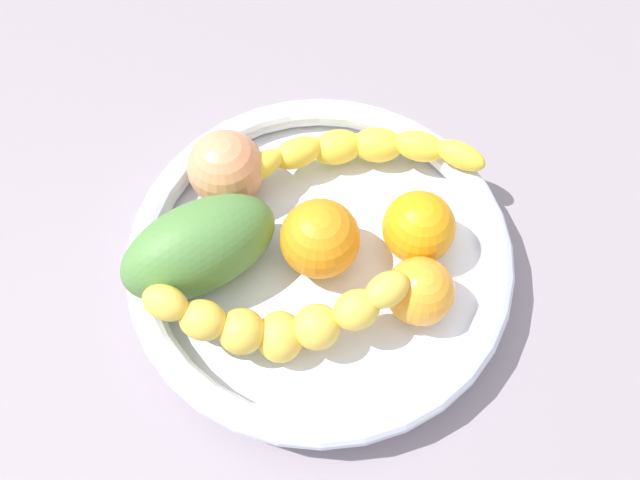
{
  "coord_description": "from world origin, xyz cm",
  "views": [
    {
      "loc": [
        9.21,
        21.92,
        51.28
      ],
      "look_at": [
        0.0,
        0.0,
        7.94
      ],
      "focal_mm": 35.14,
      "sensor_mm": 36.0,
      "label": 1
    }
  ],
  "objects_px": {
    "fruit_bowl": "(320,256)",
    "peach_blush": "(226,168)",
    "orange_mid_left": "(419,227)",
    "mango_green": "(200,247)",
    "orange_mid_right": "(420,291)",
    "orange_front": "(319,241)",
    "banana_draped_left": "(279,321)",
    "banana_draped_right": "(358,150)"
  },
  "relations": [
    {
      "from": "fruit_bowl",
      "to": "peach_blush",
      "type": "distance_m",
      "value": 0.11
    },
    {
      "from": "orange_mid_left",
      "to": "peach_blush",
      "type": "height_order",
      "value": "peach_blush"
    },
    {
      "from": "mango_green",
      "to": "orange_mid_right",
      "type": "bearing_deg",
      "value": 145.89
    },
    {
      "from": "orange_mid_right",
      "to": "peach_blush",
      "type": "relative_size",
      "value": 0.83
    },
    {
      "from": "orange_front",
      "to": "mango_green",
      "type": "relative_size",
      "value": 0.5
    },
    {
      "from": "banana_draped_left",
      "to": "orange_mid_right",
      "type": "height_order",
      "value": "banana_draped_left"
    },
    {
      "from": "banana_draped_right",
      "to": "orange_mid_right",
      "type": "relative_size",
      "value": 3.87
    },
    {
      "from": "fruit_bowl",
      "to": "orange_mid_left",
      "type": "relative_size",
      "value": 5.31
    },
    {
      "from": "banana_draped_right",
      "to": "peach_blush",
      "type": "xyz_separation_m",
      "value": [
        0.11,
        -0.02,
        0.01
      ]
    },
    {
      "from": "orange_mid_left",
      "to": "orange_mid_right",
      "type": "relative_size",
      "value": 1.11
    },
    {
      "from": "banana_draped_right",
      "to": "orange_front",
      "type": "height_order",
      "value": "orange_front"
    },
    {
      "from": "fruit_bowl",
      "to": "peach_blush",
      "type": "relative_size",
      "value": 4.85
    },
    {
      "from": "orange_mid_right",
      "to": "peach_blush",
      "type": "bearing_deg",
      "value": -58.18
    },
    {
      "from": "banana_draped_left",
      "to": "orange_mid_left",
      "type": "relative_size",
      "value": 3.24
    },
    {
      "from": "fruit_bowl",
      "to": "peach_blush",
      "type": "height_order",
      "value": "peach_blush"
    },
    {
      "from": "orange_front",
      "to": "peach_blush",
      "type": "distance_m",
      "value": 0.1
    },
    {
      "from": "mango_green",
      "to": "peach_blush",
      "type": "bearing_deg",
      "value": -123.68
    },
    {
      "from": "fruit_bowl",
      "to": "mango_green",
      "type": "height_order",
      "value": "mango_green"
    },
    {
      "from": "peach_blush",
      "to": "mango_green",
      "type": "xyz_separation_m",
      "value": [
        0.04,
        0.06,
        0.0
      ]
    },
    {
      "from": "banana_draped_right",
      "to": "orange_mid_left",
      "type": "distance_m",
      "value": 0.09
    },
    {
      "from": "orange_front",
      "to": "orange_mid_right",
      "type": "bearing_deg",
      "value": 129.45
    },
    {
      "from": "fruit_bowl",
      "to": "orange_mid_right",
      "type": "xyz_separation_m",
      "value": [
        -0.05,
        0.07,
        0.02
      ]
    },
    {
      "from": "orange_mid_right",
      "to": "mango_green",
      "type": "distance_m",
      "value": 0.17
    },
    {
      "from": "peach_blush",
      "to": "mango_green",
      "type": "height_order",
      "value": "mango_green"
    },
    {
      "from": "orange_front",
      "to": "banana_draped_left",
      "type": "bearing_deg",
      "value": 43.93
    },
    {
      "from": "orange_front",
      "to": "orange_mid_left",
      "type": "height_order",
      "value": "orange_front"
    },
    {
      "from": "fruit_bowl",
      "to": "peach_blush",
      "type": "bearing_deg",
      "value": -63.29
    },
    {
      "from": "orange_mid_right",
      "to": "mango_green",
      "type": "height_order",
      "value": "mango_green"
    },
    {
      "from": "banana_draped_left",
      "to": "mango_green",
      "type": "xyz_separation_m",
      "value": [
        0.03,
        -0.08,
        0.0
      ]
    },
    {
      "from": "banana_draped_right",
      "to": "peach_blush",
      "type": "bearing_deg",
      "value": -10.61
    },
    {
      "from": "banana_draped_left",
      "to": "orange_mid_left",
      "type": "distance_m",
      "value": 0.14
    },
    {
      "from": "fruit_bowl",
      "to": "orange_front",
      "type": "bearing_deg",
      "value": 39.91
    },
    {
      "from": "mango_green",
      "to": "banana_draped_left",
      "type": "bearing_deg",
      "value": 113.27
    },
    {
      "from": "orange_front",
      "to": "peach_blush",
      "type": "height_order",
      "value": "same"
    },
    {
      "from": "fruit_bowl",
      "to": "orange_front",
      "type": "xyz_separation_m",
      "value": [
        0.0,
        0.0,
        0.03
      ]
    },
    {
      "from": "orange_mid_left",
      "to": "orange_mid_right",
      "type": "height_order",
      "value": "orange_mid_left"
    },
    {
      "from": "orange_front",
      "to": "mango_green",
      "type": "distance_m",
      "value": 0.09
    },
    {
      "from": "banana_draped_left",
      "to": "orange_front",
      "type": "xyz_separation_m",
      "value": [
        -0.05,
        -0.05,
        -0.0
      ]
    },
    {
      "from": "fruit_bowl",
      "to": "banana_draped_right",
      "type": "bearing_deg",
      "value": -132.8
    },
    {
      "from": "peach_blush",
      "to": "banana_draped_left",
      "type": "bearing_deg",
      "value": 86.74
    },
    {
      "from": "fruit_bowl",
      "to": "mango_green",
      "type": "bearing_deg",
      "value": -17.4
    },
    {
      "from": "orange_mid_left",
      "to": "banana_draped_right",
      "type": "bearing_deg",
      "value": -83.03
    }
  ]
}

